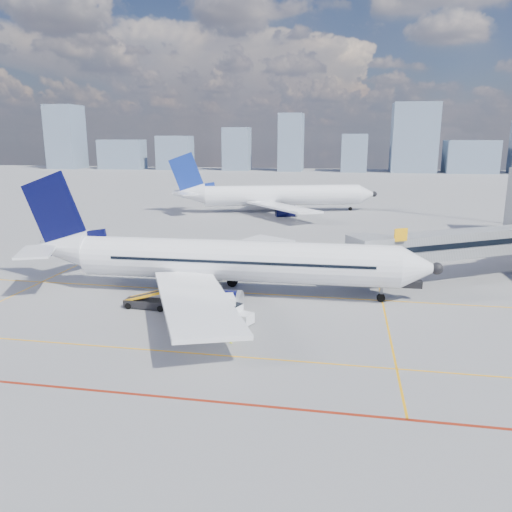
{
  "coord_description": "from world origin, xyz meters",
  "views": [
    {
      "loc": [
        10.32,
        -36.45,
        14.37
      ],
      "look_at": [
        2.59,
        6.65,
        4.0
      ],
      "focal_mm": 35.0,
      "sensor_mm": 36.0,
      "label": 1
    }
  ],
  "objects_px": {
    "main_aircraft": "(219,261)",
    "second_aircraft": "(274,196)",
    "belt_loader": "(149,301)",
    "cargo_dolly": "(211,309)",
    "baggage_tug": "(237,315)",
    "ramp_worker": "(232,330)"
  },
  "relations": [
    {
      "from": "main_aircraft",
      "to": "second_aircraft",
      "type": "relative_size",
      "value": 0.97
    },
    {
      "from": "main_aircraft",
      "to": "second_aircraft",
      "type": "distance_m",
      "value": 54.29
    },
    {
      "from": "belt_loader",
      "to": "second_aircraft",
      "type": "bearing_deg",
      "value": 90.7
    },
    {
      "from": "belt_loader",
      "to": "cargo_dolly",
      "type": "bearing_deg",
      "value": -19.54
    },
    {
      "from": "second_aircraft",
      "to": "baggage_tug",
      "type": "xyz_separation_m",
      "value": [
        5.89,
        -61.68,
        -2.46
      ]
    },
    {
      "from": "second_aircraft",
      "to": "ramp_worker",
      "type": "bearing_deg",
      "value": -101.26
    },
    {
      "from": "cargo_dolly",
      "to": "baggage_tug",
      "type": "bearing_deg",
      "value": -14.35
    },
    {
      "from": "cargo_dolly",
      "to": "ramp_worker",
      "type": "relative_size",
      "value": 2.38
    },
    {
      "from": "main_aircraft",
      "to": "baggage_tug",
      "type": "xyz_separation_m",
      "value": [
        3.32,
        -7.45,
        -2.46
      ]
    },
    {
      "from": "baggage_tug",
      "to": "cargo_dolly",
      "type": "height_order",
      "value": "cargo_dolly"
    },
    {
      "from": "main_aircraft",
      "to": "cargo_dolly",
      "type": "height_order",
      "value": "main_aircraft"
    },
    {
      "from": "main_aircraft",
      "to": "belt_loader",
      "type": "bearing_deg",
      "value": -135.35
    },
    {
      "from": "baggage_tug",
      "to": "cargo_dolly",
      "type": "distance_m",
      "value": 2.12
    },
    {
      "from": "main_aircraft",
      "to": "belt_loader",
      "type": "height_order",
      "value": "main_aircraft"
    },
    {
      "from": "second_aircraft",
      "to": "cargo_dolly",
      "type": "height_order",
      "value": "second_aircraft"
    },
    {
      "from": "second_aircraft",
      "to": "cargo_dolly",
      "type": "relative_size",
      "value": 9.23
    },
    {
      "from": "baggage_tug",
      "to": "cargo_dolly",
      "type": "relative_size",
      "value": 0.59
    },
    {
      "from": "second_aircraft",
      "to": "baggage_tug",
      "type": "height_order",
      "value": "second_aircraft"
    },
    {
      "from": "main_aircraft",
      "to": "ramp_worker",
      "type": "xyz_separation_m",
      "value": [
        3.73,
        -11.1,
        -2.3
      ]
    },
    {
      "from": "second_aircraft",
      "to": "main_aircraft",
      "type": "bearing_deg",
      "value": -104.05
    },
    {
      "from": "cargo_dolly",
      "to": "main_aircraft",
      "type": "bearing_deg",
      "value": 78.54
    },
    {
      "from": "main_aircraft",
      "to": "cargo_dolly",
      "type": "bearing_deg",
      "value": -81.47
    }
  ]
}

